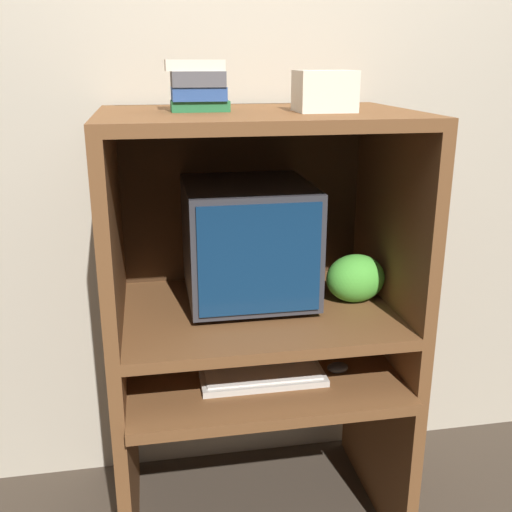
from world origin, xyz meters
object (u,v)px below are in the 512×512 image
mouse (338,367)px  book_stack (198,85)px  crt_monitor (248,241)px  keyboard (263,378)px  snack_bag (355,278)px  storage_box (325,91)px

mouse → book_stack: book_stack is taller
crt_monitor → mouse: bearing=-39.1°
mouse → book_stack: (-0.42, 0.15, 0.89)m
crt_monitor → mouse: size_ratio=6.24×
book_stack → keyboard: bearing=-44.1°
snack_bag → storage_box: 0.63m
book_stack → snack_bag: bearing=-2.0°
mouse → storage_box: storage_box is taller
mouse → storage_box: bearing=131.0°
storage_box → keyboard: bearing=-157.2°
keyboard → snack_bag: snack_bag is taller
book_stack → storage_box: (0.36, -0.08, -0.02)m
crt_monitor → keyboard: size_ratio=1.11×
crt_monitor → book_stack: bearing=-157.7°
mouse → snack_bag: 0.30m
keyboard → snack_bag: size_ratio=1.99×
mouse → storage_box: (-0.06, 0.07, 0.87)m
snack_bag → crt_monitor: bearing=166.7°
crt_monitor → snack_bag: bearing=-13.3°
mouse → crt_monitor: bearing=140.9°
book_stack → mouse: bearing=-19.3°
crt_monitor → book_stack: size_ratio=2.43×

